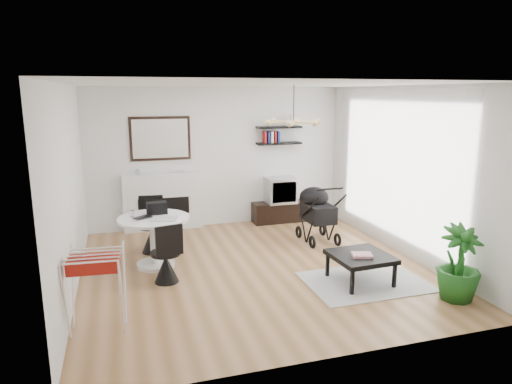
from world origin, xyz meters
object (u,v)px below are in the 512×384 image
object	(u,v)px
dining_table	(154,234)
coffee_table	(361,257)
stroller	(317,215)
fireplace	(163,195)
drying_rack	(96,291)
potted_plant	(459,263)
crt_tv	(280,190)
tv_console	(279,212)

from	to	relation	value
dining_table	coffee_table	world-z (taller)	dining_table
stroller	coffee_table	bearing A→B (deg)	-96.04
fireplace	drying_rack	bearing A→B (deg)	-106.31
dining_table	drying_rack	world-z (taller)	drying_rack
coffee_table	potted_plant	bearing A→B (deg)	-42.79
crt_tv	dining_table	world-z (taller)	crt_tv
tv_console	coffee_table	size ratio (longest dim) A/B	1.35
tv_console	potted_plant	size ratio (longest dim) A/B	1.13
crt_tv	potted_plant	xyz separation A→B (m)	(0.94, -4.04, -0.18)
dining_table	coffee_table	bearing A→B (deg)	-27.98
fireplace	potted_plant	distance (m)	5.30
coffee_table	potted_plant	distance (m)	1.24
crt_tv	coffee_table	bearing A→B (deg)	-89.42
crt_tv	potted_plant	distance (m)	4.15
fireplace	tv_console	bearing A→B (deg)	-3.09
crt_tv	stroller	distance (m)	1.35
drying_rack	coffee_table	world-z (taller)	drying_rack
coffee_table	potted_plant	world-z (taller)	potted_plant
stroller	drying_rack	bearing A→B (deg)	-148.58
stroller	fireplace	bearing A→B (deg)	150.01
fireplace	stroller	distance (m)	2.93
fireplace	potted_plant	world-z (taller)	fireplace
dining_table	coffee_table	size ratio (longest dim) A/B	1.31
crt_tv	stroller	size ratio (longest dim) A/B	0.55
crt_tv	potted_plant	world-z (taller)	potted_plant
crt_tv	tv_console	bearing A→B (deg)	166.56
stroller	coffee_table	xyz separation A→B (m)	(-0.19, -1.89, -0.10)
dining_table	potted_plant	size ratio (longest dim) A/B	1.09
fireplace	stroller	world-z (taller)	fireplace
fireplace	dining_table	bearing A→B (deg)	-99.50
stroller	potted_plant	xyz separation A→B (m)	(0.72, -2.72, 0.03)
tv_console	coffee_table	distance (m)	3.21
drying_rack	stroller	world-z (taller)	stroller
drying_rack	coffee_table	bearing A→B (deg)	10.70
drying_rack	crt_tv	bearing A→B (deg)	51.03
dining_table	stroller	distance (m)	2.90
drying_rack	stroller	bearing A→B (deg)	36.53
fireplace	dining_table	distance (m)	1.94
stroller	coffee_table	distance (m)	1.90
fireplace	drying_rack	size ratio (longest dim) A/B	2.39
fireplace	dining_table	size ratio (longest dim) A/B	2.04
crt_tv	drying_rack	xyz separation A→B (m)	(-3.40, -3.56, -0.19)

